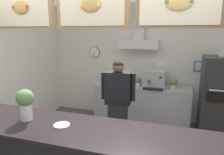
{
  "coord_description": "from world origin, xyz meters",
  "views": [
    {
      "loc": [
        0.86,
        -2.33,
        2.12
      ],
      "look_at": [
        -0.13,
        0.77,
        1.39
      ],
      "focal_mm": 33.61,
      "sensor_mm": 36.0,
      "label": 1
    }
  ],
  "objects_px": {
    "potted_oregano": "(106,78)",
    "espresso_machine": "(155,79)",
    "pizza_oven": "(218,99)",
    "potted_rosemary": "(173,83)",
    "potted_thyme": "(138,81)",
    "condiment_plate": "(62,125)",
    "basil_vase": "(25,103)",
    "potted_sage": "(124,78)",
    "shop_worker": "(118,104)"
  },
  "relations": [
    {
      "from": "potted_thyme",
      "to": "condiment_plate",
      "type": "xyz_separation_m",
      "value": [
        -0.35,
        -2.7,
        0.09
      ]
    },
    {
      "from": "espresso_machine",
      "to": "potted_oregano",
      "type": "height_order",
      "value": "espresso_machine"
    },
    {
      "from": "shop_worker",
      "to": "basil_vase",
      "type": "relative_size",
      "value": 4.36
    },
    {
      "from": "pizza_oven",
      "to": "espresso_machine",
      "type": "xyz_separation_m",
      "value": [
        -1.25,
        0.27,
        0.26
      ]
    },
    {
      "from": "pizza_oven",
      "to": "potted_oregano",
      "type": "relative_size",
      "value": 8.42
    },
    {
      "from": "potted_oregano",
      "to": "potted_thyme",
      "type": "xyz_separation_m",
      "value": [
        0.76,
        0.03,
        -0.02
      ]
    },
    {
      "from": "pizza_oven",
      "to": "potted_sage",
      "type": "height_order",
      "value": "pizza_oven"
    },
    {
      "from": "pizza_oven",
      "to": "potted_thyme",
      "type": "distance_m",
      "value": 1.65
    },
    {
      "from": "espresso_machine",
      "to": "basil_vase",
      "type": "xyz_separation_m",
      "value": [
        -1.19,
        -2.66,
        0.2
      ]
    },
    {
      "from": "potted_sage",
      "to": "potted_oregano",
      "type": "bearing_deg",
      "value": -174.48
    },
    {
      "from": "shop_worker",
      "to": "espresso_machine",
      "type": "distance_m",
      "value": 1.33
    },
    {
      "from": "basil_vase",
      "to": "condiment_plate",
      "type": "height_order",
      "value": "basil_vase"
    },
    {
      "from": "espresso_machine",
      "to": "shop_worker",
      "type": "bearing_deg",
      "value": -111.71
    },
    {
      "from": "espresso_machine",
      "to": "potted_rosemary",
      "type": "relative_size",
      "value": 2.14
    },
    {
      "from": "potted_oregano",
      "to": "espresso_machine",
      "type": "bearing_deg",
      "value": -0.27
    },
    {
      "from": "shop_worker",
      "to": "potted_sage",
      "type": "relative_size",
      "value": 6.27
    },
    {
      "from": "espresso_machine",
      "to": "potted_sage",
      "type": "xyz_separation_m",
      "value": [
        -0.69,
        0.05,
        -0.05
      ]
    },
    {
      "from": "potted_oregano",
      "to": "condiment_plate",
      "type": "distance_m",
      "value": 2.71
    },
    {
      "from": "potted_oregano",
      "to": "pizza_oven",
      "type": "bearing_deg",
      "value": -6.62
    },
    {
      "from": "potted_thyme",
      "to": "condiment_plate",
      "type": "distance_m",
      "value": 2.73
    },
    {
      "from": "pizza_oven",
      "to": "espresso_machine",
      "type": "bearing_deg",
      "value": 167.76
    },
    {
      "from": "shop_worker",
      "to": "potted_oregano",
      "type": "distance_m",
      "value": 1.39
    },
    {
      "from": "potted_oregano",
      "to": "potted_thyme",
      "type": "distance_m",
      "value": 0.76
    },
    {
      "from": "potted_sage",
      "to": "shop_worker",
      "type": "bearing_deg",
      "value": -80.75
    },
    {
      "from": "espresso_machine",
      "to": "potted_thyme",
      "type": "xyz_separation_m",
      "value": [
        -0.37,
        0.03,
        -0.09
      ]
    },
    {
      "from": "pizza_oven",
      "to": "potted_oregano",
      "type": "xyz_separation_m",
      "value": [
        -2.37,
        0.28,
        0.19
      ]
    },
    {
      "from": "condiment_plate",
      "to": "pizza_oven",
      "type": "bearing_deg",
      "value": 50.74
    },
    {
      "from": "espresso_machine",
      "to": "potted_thyme",
      "type": "bearing_deg",
      "value": 175.14
    },
    {
      "from": "potted_sage",
      "to": "basil_vase",
      "type": "height_order",
      "value": "basil_vase"
    },
    {
      "from": "shop_worker",
      "to": "condiment_plate",
      "type": "relative_size",
      "value": 9.07
    },
    {
      "from": "potted_oregano",
      "to": "basil_vase",
      "type": "relative_size",
      "value": 0.56
    },
    {
      "from": "potted_oregano",
      "to": "basil_vase",
      "type": "bearing_deg",
      "value": -91.41
    },
    {
      "from": "pizza_oven",
      "to": "condiment_plate",
      "type": "distance_m",
      "value": 3.11
    },
    {
      "from": "shop_worker",
      "to": "potted_rosemary",
      "type": "relative_size",
      "value": 7.19
    },
    {
      "from": "potted_sage",
      "to": "basil_vase",
      "type": "relative_size",
      "value": 0.69
    },
    {
      "from": "pizza_oven",
      "to": "espresso_machine",
      "type": "height_order",
      "value": "pizza_oven"
    },
    {
      "from": "basil_vase",
      "to": "potted_thyme",
      "type": "bearing_deg",
      "value": 72.94
    },
    {
      "from": "espresso_machine",
      "to": "basil_vase",
      "type": "height_order",
      "value": "basil_vase"
    },
    {
      "from": "espresso_machine",
      "to": "potted_rosemary",
      "type": "xyz_separation_m",
      "value": [
        0.41,
        -0.01,
        -0.06
      ]
    },
    {
      "from": "pizza_oven",
      "to": "potted_rosemary",
      "type": "height_order",
      "value": "pizza_oven"
    },
    {
      "from": "pizza_oven",
      "to": "potted_oregano",
      "type": "height_order",
      "value": "pizza_oven"
    },
    {
      "from": "espresso_machine",
      "to": "condiment_plate",
      "type": "bearing_deg",
      "value": -105.05
    },
    {
      "from": "pizza_oven",
      "to": "condiment_plate",
      "type": "xyz_separation_m",
      "value": [
        -1.96,
        -2.4,
        0.27
      ]
    },
    {
      "from": "espresso_machine",
      "to": "basil_vase",
      "type": "relative_size",
      "value": 1.3
    },
    {
      "from": "potted_sage",
      "to": "pizza_oven",
      "type": "bearing_deg",
      "value": -9.3
    },
    {
      "from": "pizza_oven",
      "to": "potted_sage",
      "type": "xyz_separation_m",
      "value": [
        -1.94,
        0.32,
        0.22
      ]
    },
    {
      "from": "shop_worker",
      "to": "potted_rosemary",
      "type": "height_order",
      "value": "shop_worker"
    },
    {
      "from": "potted_oregano",
      "to": "basil_vase",
      "type": "height_order",
      "value": "basil_vase"
    },
    {
      "from": "shop_worker",
      "to": "espresso_machine",
      "type": "relative_size",
      "value": 3.36
    },
    {
      "from": "potted_sage",
      "to": "potted_thyme",
      "type": "xyz_separation_m",
      "value": [
        0.33,
        -0.02,
        -0.04
      ]
    }
  ]
}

